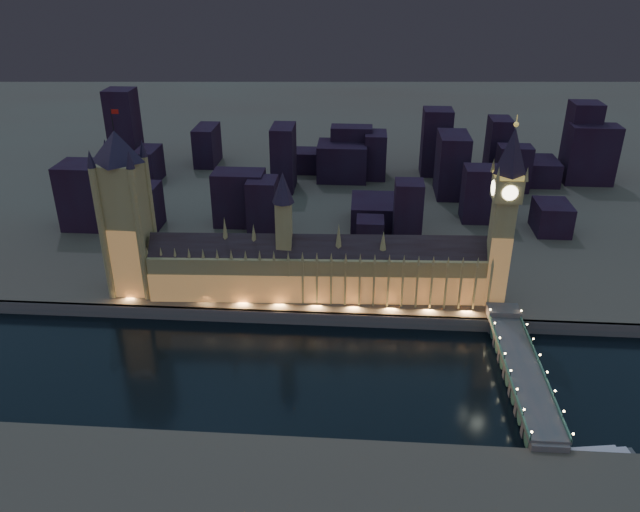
# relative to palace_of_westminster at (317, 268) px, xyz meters

# --- Properties ---
(ground_plane) EXTENTS (2000.00, 2000.00, 0.00)m
(ground_plane) POSITION_rel_palace_of_westminster_xyz_m (-2.49, -61.75, -26.37)
(ground_plane) COLOR black
(ground_plane) RESTS_ON ground
(north_bank) EXTENTS (2000.00, 960.00, 8.00)m
(north_bank) POSITION_rel_palace_of_westminster_xyz_m (-2.49, 458.25, -22.37)
(north_bank) COLOR #503C33
(north_bank) RESTS_ON ground
(embankment_wall) EXTENTS (2000.00, 2.50, 8.00)m
(embankment_wall) POSITION_rel_palace_of_westminster_xyz_m (-2.49, -20.75, -22.37)
(embankment_wall) COLOR #444C51
(embankment_wall) RESTS_ON ground
(palace_of_westminster) EXTENTS (202.00, 29.26, 78.00)m
(palace_of_westminster) POSITION_rel_palace_of_westminster_xyz_m (0.00, 0.00, 0.00)
(palace_of_westminster) COLOR #94814D
(palace_of_westminster) RESTS_ON north_bank
(victoria_tower) EXTENTS (31.68, 31.68, 111.96)m
(victoria_tower) POSITION_rel_palace_of_westminster_xyz_m (-112.49, 0.16, 36.99)
(victoria_tower) COLOR #94814D
(victoria_tower) RESTS_ON north_bank
(elizabeth_tower) EXTENTS (18.00, 18.00, 112.29)m
(elizabeth_tower) POSITION_rel_palace_of_westminster_xyz_m (105.51, 0.17, 44.30)
(elizabeth_tower) COLOR #94814D
(elizabeth_tower) RESTS_ON north_bank
(westminster_bridge) EXTENTS (18.22, 113.00, 15.90)m
(westminster_bridge) POSITION_rel_palace_of_westminster_xyz_m (108.86, -65.20, -20.38)
(westminster_bridge) COLOR #444C51
(westminster_bridge) RESTS_ON ground
(river_boat) EXTENTS (40.66, 15.17, 4.50)m
(river_boat) POSITION_rel_palace_of_westminster_xyz_m (128.86, -119.75, -24.81)
(river_boat) COLOR #444C51
(river_boat) RESTS_ON ground
(city_backdrop) EXTENTS (492.81, 215.63, 74.62)m
(city_backdrop) POSITION_rel_palace_of_westminster_xyz_m (32.06, 184.56, 4.08)
(city_backdrop) COLOR black
(city_backdrop) RESTS_ON north_bank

